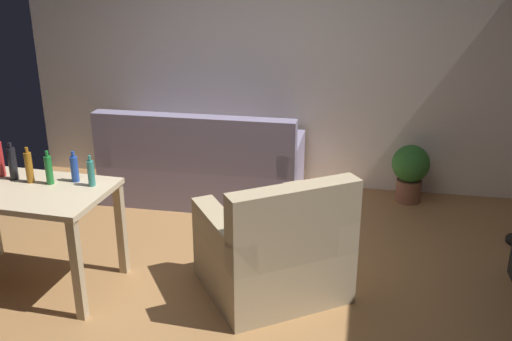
{
  "coord_description": "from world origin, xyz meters",
  "views": [
    {
      "loc": [
        0.86,
        -3.5,
        2.29
      ],
      "look_at": [
        0.1,
        0.5,
        0.75
      ],
      "focal_mm": 40.59,
      "sensor_mm": 36.0,
      "label": 1
    }
  ],
  "objects_px": {
    "bottle_green": "(49,170)",
    "bottle_amber": "(29,167)",
    "bottle_dark": "(12,163)",
    "bottle_blue": "(74,169)",
    "couch": "(203,169)",
    "desk": "(24,202)",
    "potted_plant": "(410,169)",
    "bottle_tall": "(91,173)",
    "armchair": "(275,252)"
  },
  "relations": [
    {
      "from": "bottle_amber",
      "to": "bottle_blue",
      "type": "distance_m",
      "value": 0.31
    },
    {
      "from": "desk",
      "to": "bottle_green",
      "type": "height_order",
      "value": "bottle_green"
    },
    {
      "from": "bottle_dark",
      "to": "bottle_tall",
      "type": "relative_size",
      "value": 1.23
    },
    {
      "from": "bottle_blue",
      "to": "bottle_tall",
      "type": "xyz_separation_m",
      "value": [
        0.15,
        -0.06,
        -0.0
      ]
    },
    {
      "from": "couch",
      "to": "bottle_amber",
      "type": "bearing_deg",
      "value": 64.36
    },
    {
      "from": "desk",
      "to": "bottle_green",
      "type": "bearing_deg",
      "value": 37.83
    },
    {
      "from": "bottle_amber",
      "to": "bottle_blue",
      "type": "xyz_separation_m",
      "value": [
        0.3,
        0.08,
        -0.02
      ]
    },
    {
      "from": "armchair",
      "to": "bottle_tall",
      "type": "height_order",
      "value": "bottle_tall"
    },
    {
      "from": "couch",
      "to": "bottle_dark",
      "type": "bearing_deg",
      "value": 59.79
    },
    {
      "from": "bottle_amber",
      "to": "bottle_tall",
      "type": "bearing_deg",
      "value": 2.36
    },
    {
      "from": "couch",
      "to": "bottle_green",
      "type": "xyz_separation_m",
      "value": [
        -0.64,
        -1.64,
        0.56
      ]
    },
    {
      "from": "desk",
      "to": "bottle_blue",
      "type": "bearing_deg",
      "value": 34.34
    },
    {
      "from": "bottle_dark",
      "to": "bottle_green",
      "type": "height_order",
      "value": "bottle_dark"
    },
    {
      "from": "armchair",
      "to": "bottle_tall",
      "type": "relative_size",
      "value": 5.47
    },
    {
      "from": "bottle_tall",
      "to": "desk",
      "type": "bearing_deg",
      "value": -164.63
    },
    {
      "from": "bottle_amber",
      "to": "bottle_tall",
      "type": "relative_size",
      "value": 1.17
    },
    {
      "from": "couch",
      "to": "potted_plant",
      "type": "xyz_separation_m",
      "value": [
        1.99,
        0.31,
        0.02
      ]
    },
    {
      "from": "potted_plant",
      "to": "bottle_tall",
      "type": "xyz_separation_m",
      "value": [
        -2.32,
        -1.94,
        0.53
      ]
    },
    {
      "from": "potted_plant",
      "to": "armchair",
      "type": "relative_size",
      "value": 0.47
    },
    {
      "from": "bottle_green",
      "to": "bottle_tall",
      "type": "bearing_deg",
      "value": 3.81
    },
    {
      "from": "bottle_green",
      "to": "bottle_amber",
      "type": "bearing_deg",
      "value": 179.44
    },
    {
      "from": "desk",
      "to": "armchair",
      "type": "bearing_deg",
      "value": 10.56
    },
    {
      "from": "bottle_amber",
      "to": "bottle_blue",
      "type": "relative_size",
      "value": 1.16
    },
    {
      "from": "armchair",
      "to": "bottle_dark",
      "type": "height_order",
      "value": "bottle_dark"
    },
    {
      "from": "bottle_amber",
      "to": "bottle_blue",
      "type": "height_order",
      "value": "bottle_amber"
    },
    {
      "from": "desk",
      "to": "armchair",
      "type": "distance_m",
      "value": 1.79
    },
    {
      "from": "bottle_tall",
      "to": "bottle_amber",
      "type": "bearing_deg",
      "value": -177.64
    },
    {
      "from": "armchair",
      "to": "bottle_green",
      "type": "height_order",
      "value": "bottle_green"
    },
    {
      "from": "bottle_blue",
      "to": "couch",
      "type": "bearing_deg",
      "value": 72.84
    },
    {
      "from": "potted_plant",
      "to": "armchair",
      "type": "distance_m",
      "value": 2.11
    },
    {
      "from": "bottle_amber",
      "to": "bottle_green",
      "type": "relative_size",
      "value": 1.06
    },
    {
      "from": "bottle_tall",
      "to": "bottle_green",
      "type": "bearing_deg",
      "value": -176.19
    },
    {
      "from": "couch",
      "to": "bottle_tall",
      "type": "distance_m",
      "value": 1.74
    },
    {
      "from": "bottle_green",
      "to": "bottle_dark",
      "type": "bearing_deg",
      "value": 173.21
    },
    {
      "from": "potted_plant",
      "to": "bottle_amber",
      "type": "bearing_deg",
      "value": -144.83
    },
    {
      "from": "couch",
      "to": "bottle_tall",
      "type": "height_order",
      "value": "bottle_tall"
    },
    {
      "from": "desk",
      "to": "potted_plant",
      "type": "bearing_deg",
      "value": 40.09
    },
    {
      "from": "couch",
      "to": "armchair",
      "type": "height_order",
      "value": "same"
    },
    {
      "from": "couch",
      "to": "desk",
      "type": "height_order",
      "value": "couch"
    },
    {
      "from": "bottle_dark",
      "to": "bottle_blue",
      "type": "bearing_deg",
      "value": 5.3
    },
    {
      "from": "armchair",
      "to": "bottle_tall",
      "type": "bearing_deg",
      "value": -30.3
    },
    {
      "from": "bottle_green",
      "to": "bottle_tall",
      "type": "relative_size",
      "value": 1.1
    },
    {
      "from": "armchair",
      "to": "bottle_blue",
      "type": "xyz_separation_m",
      "value": [
        -1.44,
        -0.03,
        0.54
      ]
    },
    {
      "from": "bottle_green",
      "to": "bottle_blue",
      "type": "xyz_separation_m",
      "value": [
        0.15,
        0.08,
        -0.01
      ]
    },
    {
      "from": "couch",
      "to": "bottle_blue",
      "type": "distance_m",
      "value": 1.73
    },
    {
      "from": "potted_plant",
      "to": "bottle_dark",
      "type": "relative_size",
      "value": 2.08
    },
    {
      "from": "bottle_blue",
      "to": "potted_plant",
      "type": "bearing_deg",
      "value": 37.26
    },
    {
      "from": "potted_plant",
      "to": "bottle_tall",
      "type": "distance_m",
      "value": 3.06
    },
    {
      "from": "bottle_dark",
      "to": "bottle_amber",
      "type": "xyz_separation_m",
      "value": [
        0.15,
        -0.03,
        -0.01
      ]
    },
    {
      "from": "couch",
      "to": "desk",
      "type": "relative_size",
      "value": 1.52
    }
  ]
}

